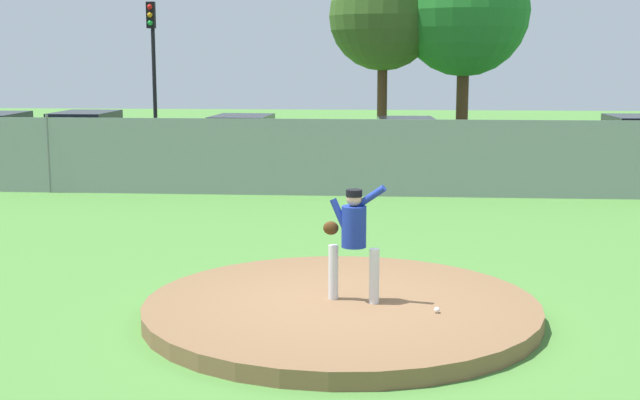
# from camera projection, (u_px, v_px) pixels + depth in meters

# --- Properties ---
(ground_plane) EXTENTS (80.00, 80.00, 0.00)m
(ground_plane) POSITION_uv_depth(u_px,v_px,m) (357.00, 228.00, 17.12)
(ground_plane) COLOR #4C8438
(asphalt_strip) EXTENTS (44.00, 7.00, 0.01)m
(asphalt_strip) POSITION_uv_depth(u_px,v_px,m) (366.00, 172.00, 25.48)
(asphalt_strip) COLOR #2B2B2D
(asphalt_strip) RESTS_ON ground_plane
(pitchers_mound) EXTENTS (5.16, 5.16, 0.21)m
(pitchers_mound) POSITION_uv_depth(u_px,v_px,m) (341.00, 309.00, 11.20)
(pitchers_mound) COLOR brown
(pitchers_mound) RESTS_ON ground_plane
(pitcher_youth) EXTENTS (0.82, 0.32, 1.54)m
(pitcher_youth) POSITION_uv_depth(u_px,v_px,m) (353.00, 233.00, 11.04)
(pitcher_youth) COLOR silver
(pitcher_youth) RESTS_ON pitchers_mound
(baseball) EXTENTS (0.07, 0.07, 0.07)m
(baseball) POSITION_uv_depth(u_px,v_px,m) (437.00, 310.00, 10.66)
(baseball) COLOR white
(baseball) RESTS_ON pitchers_mound
(chainlink_fence) EXTENTS (39.43, 0.07, 1.99)m
(chainlink_fence) POSITION_uv_depth(u_px,v_px,m) (362.00, 158.00, 20.90)
(chainlink_fence) COLOR gray
(chainlink_fence) RESTS_ON ground_plane
(parked_car_burgundy) EXTENTS (2.01, 4.53, 1.63)m
(parked_car_burgundy) POSITION_uv_depth(u_px,v_px,m) (407.00, 148.00, 24.81)
(parked_car_burgundy) COLOR maroon
(parked_car_burgundy) RESTS_ON ground_plane
(parked_car_red) EXTENTS (2.02, 4.13, 1.64)m
(parked_car_red) POSITION_uv_depth(u_px,v_px,m) (242.00, 144.00, 26.07)
(parked_car_red) COLOR #A81919
(parked_car_red) RESTS_ON ground_plane
(parked_car_teal) EXTENTS (1.82, 4.18, 1.76)m
(parked_car_teal) POSITION_uv_depth(u_px,v_px,m) (86.00, 143.00, 25.89)
(parked_car_teal) COLOR #146066
(parked_car_teal) RESTS_ON ground_plane
(parked_car_navy) EXTENTS (1.85, 4.09, 1.70)m
(parked_car_navy) POSITION_uv_depth(u_px,v_px,m) (638.00, 147.00, 24.96)
(parked_car_navy) COLOR #161E4C
(parked_car_navy) RESTS_ON ground_plane
(traffic_cone_orange) EXTENTS (0.40, 0.40, 0.55)m
(traffic_cone_orange) POSITION_uv_depth(u_px,v_px,m) (505.00, 157.00, 27.02)
(traffic_cone_orange) COLOR orange
(traffic_cone_orange) RESTS_ON asphalt_strip
(traffic_light_near) EXTENTS (0.28, 0.46, 5.27)m
(traffic_light_near) POSITION_uv_depth(u_px,v_px,m) (153.00, 52.00, 29.93)
(traffic_light_near) COLOR black
(traffic_light_near) RESTS_ON ground_plane
(tree_broad_left) EXTENTS (3.96, 3.96, 6.84)m
(tree_broad_left) POSITION_uv_depth(u_px,v_px,m) (383.00, 17.00, 31.32)
(tree_broad_left) COLOR #4C331E
(tree_broad_left) RESTS_ON ground_plane
(tree_tall_centre) EXTENTS (4.72, 4.72, 7.40)m
(tree_tall_centre) POSITION_uv_depth(u_px,v_px,m) (465.00, 12.00, 31.08)
(tree_tall_centre) COLOR #4C331E
(tree_tall_centre) RESTS_ON ground_plane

